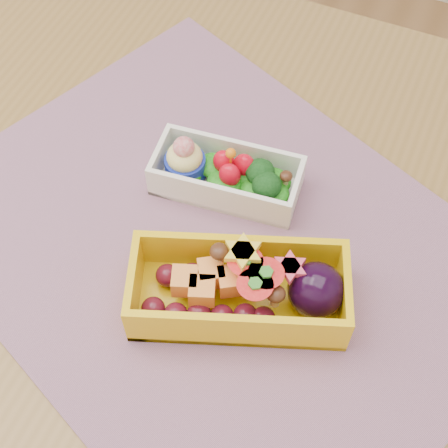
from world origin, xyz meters
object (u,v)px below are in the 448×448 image
at_px(bento_white, 226,175).
at_px(placemat, 215,247).
at_px(bento_yellow, 244,290).
at_px(table, 194,295).

bearing_deg(bento_white, placemat, -81.36).
relative_size(bento_white, bento_yellow, 0.73).
height_order(table, bento_yellow, bento_yellow).
bearing_deg(placemat, bento_white, 105.05).
xyz_separation_m(placemat, bento_white, (-0.02, 0.07, 0.02)).
xyz_separation_m(placemat, bento_yellow, (0.05, -0.05, 0.03)).
bearing_deg(table, placemat, 25.30).
xyz_separation_m(bento_white, bento_yellow, (0.07, -0.12, 0.01)).
bearing_deg(bento_white, bento_yellow, -66.20).
distance_m(placemat, bento_yellow, 0.07).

